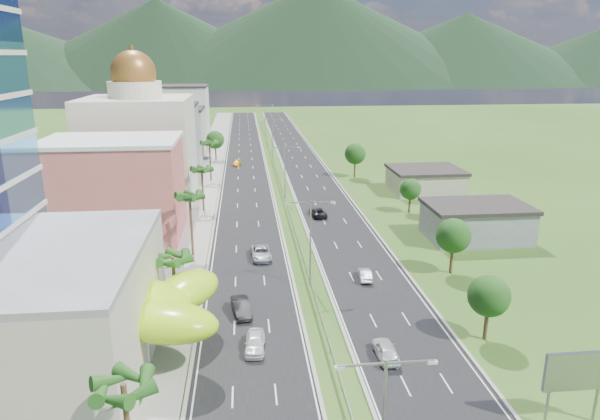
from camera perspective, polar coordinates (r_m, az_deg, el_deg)
name	(u,v)px	position (r m, az deg, el deg)	size (l,w,h in m)	color
ground	(322,323)	(58.78, 2.31, -12.00)	(500.00, 500.00, 0.00)	#2D5119
road_left	(245,163)	(143.92, -5.84, 5.01)	(11.00, 260.00, 0.04)	black
road_right	(301,162)	(144.73, 0.13, 5.16)	(11.00, 260.00, 0.04)	black
sidewalk_left	(210,164)	(144.21, -9.63, 4.91)	(7.00, 260.00, 0.12)	gray
median_guardrail	(278,175)	(126.40, -2.38, 3.80)	(0.10, 216.06, 0.76)	gray
streetlight_median_b	(310,234)	(65.19, 1.12, -2.60)	(6.04, 0.25, 11.00)	gray
streetlight_median_c	(285,168)	(103.67, -1.62, 4.51)	(6.04, 0.25, 11.00)	gray
streetlight_median_d	(272,135)	(147.93, -3.00, 8.02)	(6.04, 0.25, 11.00)	gray
streetlight_median_e	(265,117)	(192.53, -3.74, 9.91)	(6.04, 0.25, 11.00)	gray
lime_canopy	(118,307)	(53.84, -18.85, -9.76)	(18.00, 15.00, 7.40)	#A3DE15
pink_shophouse	(115,190)	(88.02, -19.17, 1.99)	(20.00, 15.00, 15.00)	#C85C52
domed_building	(139,143)	(109.37, -16.75, 6.90)	(20.00, 20.00, 28.70)	beige
midrise_grey	(164,140)	(134.09, -14.33, 7.24)	(16.00, 15.00, 16.00)	slate
midrise_beige	(175,133)	(155.88, -13.20, 7.95)	(16.00, 15.00, 13.00)	#B9B098
midrise_white	(183,116)	(178.26, -12.38, 9.80)	(16.00, 15.00, 18.00)	silver
billboard	(576,373)	(47.55, 27.40, -15.20)	(5.20, 0.35, 6.20)	gray
shed_near	(476,223)	(87.90, 18.27, -1.34)	(15.00, 10.00, 5.00)	slate
shed_far	(425,181)	(115.59, 13.21, 3.00)	(14.00, 12.00, 4.40)	#B9B098
palm_tree_a	(124,391)	(36.11, -18.28, -17.86)	(3.60, 3.60, 9.10)	#47301C
palm_tree_b	(173,261)	(57.63, -13.40, -5.31)	(3.60, 3.60, 8.10)	#47301C
palm_tree_c	(190,199)	(76.11, -11.68, 1.21)	(3.60, 3.60, 9.60)	#47301C
palm_tree_d	(202,171)	(98.63, -10.44, 4.11)	(3.60, 3.60, 8.60)	#47301C
palm_tree_e	(209,145)	(123.02, -9.64, 6.89)	(3.60, 3.60, 9.40)	#47301C
leafy_tree_lfar	(215,140)	(148.10, -9.04, 7.40)	(4.90, 4.90, 8.05)	#47301C
leafy_tree_ra	(489,296)	(56.82, 19.51, -8.65)	(4.20, 4.20, 6.90)	#47301C
leafy_tree_rb	(453,236)	(72.27, 16.05, -2.66)	(4.55, 4.55, 7.47)	#47301C
leafy_tree_rc	(410,189)	(98.76, 11.69, 2.17)	(3.85, 3.85, 6.33)	#47301C
leafy_tree_rd	(355,154)	(125.89, 5.90, 5.98)	(4.90, 4.90, 8.05)	#47301C
mountain_ridge	(316,86)	(506.54, 1.71, 13.07)	(860.00, 140.00, 90.00)	black
car_white_near_left	(255,342)	(53.79, -4.82, -13.89)	(1.90, 4.72, 1.61)	white
car_dark_left	(241,307)	(60.58, -6.29, -10.26)	(1.75, 5.02, 1.65)	black
car_silver_mid_left	(261,253)	(75.98, -4.19, -4.59)	(2.67, 5.79, 1.61)	#A6AAAE
car_yellow_far_left	(237,163)	(140.51, -6.74, 4.99)	(1.85, 4.55, 1.32)	#EFA31C
car_white_near_right	(386,350)	(53.05, 9.14, -14.52)	(1.90, 4.73, 1.61)	silver
car_silver_right	(365,274)	(69.46, 6.93, -6.83)	(1.45, 4.16, 1.37)	#B4B7BC
car_dark_far_right	(318,212)	(95.38, 1.90, -0.24)	(2.42, 5.25, 1.46)	black
motorcycle	(211,283)	(67.29, -9.48, -7.73)	(0.64, 2.11, 1.35)	black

